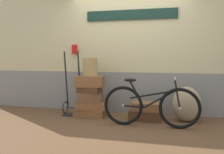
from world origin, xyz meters
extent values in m
cube|color=brown|center=(0.00, 0.00, -0.03)|extent=(9.02, 5.20, 0.06)
cube|color=gray|center=(0.00, 0.85, 0.44)|extent=(7.02, 0.20, 0.88)
cube|color=#CCBC84|center=(0.00, 0.85, 1.86)|extent=(7.02, 0.20, 1.98)
cube|color=#142D23|center=(0.05, 0.73, 2.09)|extent=(1.91, 0.04, 0.21)
cube|color=red|center=(-1.21, 0.71, 1.38)|extent=(0.10, 0.08, 0.20)
cube|color=brown|center=(-0.69, 0.26, 0.08)|extent=(0.62, 0.42, 0.16)
cube|color=brown|center=(-0.66, 0.24, 0.23)|extent=(0.65, 0.45, 0.13)
cube|color=brown|center=(-0.67, 0.21, 0.39)|extent=(0.48, 0.34, 0.20)
cube|color=#4C2D19|center=(-0.70, 0.22, 0.55)|extent=(0.48, 0.35, 0.12)
cube|color=brown|center=(-0.70, 0.24, 0.72)|extent=(0.58, 0.41, 0.21)
cube|color=#4C2D19|center=(0.43, 0.25, 0.10)|extent=(0.62, 0.42, 0.19)
cube|color=brown|center=(0.44, 0.22, 0.27)|extent=(0.54, 0.39, 0.15)
cylinder|color=#A8844C|center=(-0.69, 0.24, 1.01)|extent=(0.29, 0.29, 0.36)
torus|color=black|center=(-1.29, 0.33, 0.13)|extent=(0.02, 0.27, 0.27)
torus|color=black|center=(-0.93, 0.33, 0.13)|extent=(0.02, 0.27, 0.27)
cylinder|color=black|center=(-1.11, 0.33, 0.13)|extent=(0.36, 0.02, 0.02)
cylinder|color=black|center=(-1.26, 0.33, 0.73)|extent=(0.03, 0.18, 1.19)
cylinder|color=black|center=(-0.96, 0.33, 0.73)|extent=(0.03, 0.18, 1.19)
cube|color=black|center=(-1.11, 0.22, 0.01)|extent=(0.32, 0.22, 0.02)
ellipsoid|color=#9E8966|center=(1.18, 0.31, 0.33)|extent=(0.52, 0.44, 0.65)
torus|color=black|center=(0.07, -0.20, 0.35)|extent=(0.70, 0.06, 0.70)
sphere|color=#B2B2B7|center=(0.07, -0.20, 0.35)|extent=(0.05, 0.05, 0.05)
torus|color=black|center=(1.04, -0.21, 0.35)|extent=(0.70, 0.06, 0.70)
sphere|color=#B2B2B7|center=(1.04, -0.21, 0.35)|extent=(0.05, 0.05, 0.05)
cube|color=black|center=(0.70, -0.21, 0.48)|extent=(0.53, 0.03, 0.33)
cube|color=black|center=(0.32, -0.20, 0.56)|extent=(0.27, 0.03, 0.47)
cube|color=black|center=(0.26, -0.20, 0.34)|extent=(0.37, 0.03, 0.05)
cube|color=black|center=(0.57, -0.21, 0.56)|extent=(0.76, 0.04, 0.18)
cube|color=black|center=(1.00, -0.21, 0.58)|extent=(0.11, 0.03, 0.48)
ellipsoid|color=black|center=(0.20, -0.20, 0.81)|extent=(0.22, 0.09, 0.06)
cylinder|color=#A5A5AD|center=(0.95, -0.21, 0.85)|extent=(0.03, 0.46, 0.02)
camera|label=1|loc=(0.88, -4.32, 1.21)|focal=38.49mm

